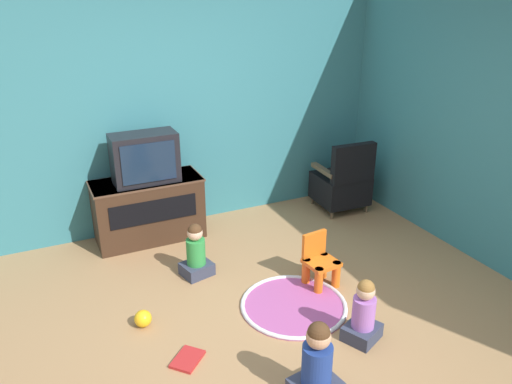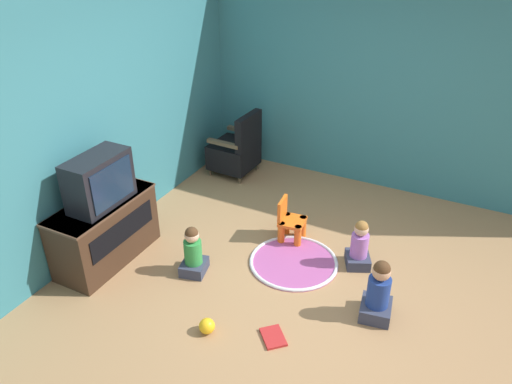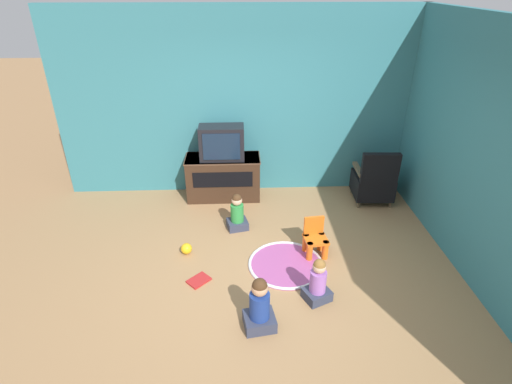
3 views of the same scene
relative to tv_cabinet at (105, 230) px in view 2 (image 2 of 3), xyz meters
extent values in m
plane|color=#9E754C|center=(0.49, -1.98, -0.36)|extent=(30.00, 30.00, 0.00)
cube|color=teal|center=(0.25, 0.33, 1.07)|extent=(5.54, 0.12, 2.86)
cube|color=teal|center=(2.96, -2.29, 1.07)|extent=(0.12, 5.36, 2.86)
cube|color=#382316|center=(0.00, 0.00, -0.01)|extent=(1.14, 0.49, 0.69)
cube|color=#503626|center=(0.00, 0.00, 0.32)|extent=(1.17, 0.50, 0.02)
cube|color=black|center=(0.00, -0.25, 0.07)|extent=(0.92, 0.01, 0.25)
cube|color=black|center=(0.00, -0.04, 0.60)|extent=(0.67, 0.33, 0.52)
cube|color=#142338|center=(0.00, -0.21, 0.60)|extent=(0.55, 0.02, 0.41)
cylinder|color=brown|center=(2.61, 0.01, -0.31)|extent=(0.04, 0.04, 0.10)
cylinder|color=brown|center=(2.12, 0.03, -0.31)|extent=(0.04, 0.04, 0.10)
cylinder|color=brown|center=(2.59, -0.47, -0.31)|extent=(0.04, 0.04, 0.10)
cylinder|color=brown|center=(2.09, -0.45, -0.31)|extent=(0.04, 0.04, 0.10)
cube|color=black|center=(2.35, -0.22, -0.09)|extent=(0.61, 0.59, 0.34)
cube|color=black|center=(2.34, -0.47, 0.32)|extent=(0.56, 0.12, 0.46)
cube|color=brown|center=(2.61, -0.23, 0.19)|extent=(0.09, 0.49, 0.05)
cube|color=brown|center=(2.10, -0.21, 0.19)|extent=(0.09, 0.49, 0.05)
cylinder|color=orange|center=(1.12, -1.71, -0.23)|extent=(0.08, 0.08, 0.25)
cylinder|color=orange|center=(1.32, -1.69, -0.23)|extent=(0.08, 0.08, 0.25)
cylinder|color=orange|center=(1.10, -1.52, -0.23)|extent=(0.08, 0.08, 0.25)
cylinder|color=orange|center=(1.30, -1.50, -0.23)|extent=(0.08, 0.08, 0.25)
cube|color=orange|center=(1.21, -1.61, -0.12)|extent=(0.32, 0.30, 0.04)
cube|color=orange|center=(1.20, -1.49, 0.02)|extent=(0.26, 0.07, 0.24)
cylinder|color=#A54C8C|center=(0.81, -1.80, -0.35)|extent=(0.94, 0.94, 0.01)
torus|color=silver|center=(0.81, -1.80, -0.35)|extent=(0.94, 0.94, 0.04)
cube|color=#33384C|center=(0.21, -0.94, -0.30)|extent=(0.33, 0.30, 0.12)
cylinder|color=#2D8C3F|center=(0.21, -0.94, -0.11)|extent=(0.18, 0.18, 0.26)
sphere|color=#D8AD8C|center=(0.21, -0.94, 0.09)|extent=(0.15, 0.15, 0.15)
sphere|color=#472D19|center=(0.21, -0.94, 0.12)|extent=(0.14, 0.14, 0.14)
cube|color=#33384C|center=(1.09, -2.41, -0.30)|extent=(0.35, 0.33, 0.12)
cylinder|color=#A566BF|center=(1.09, -2.41, -0.11)|extent=(0.18, 0.18, 0.26)
sphere|color=#D8AD8C|center=(1.09, -2.41, 0.09)|extent=(0.15, 0.15, 0.15)
sphere|color=olive|center=(1.09, -2.41, 0.12)|extent=(0.13, 0.13, 0.13)
cube|color=#33384C|center=(0.43, -2.78, -0.29)|extent=(0.35, 0.32, 0.14)
cylinder|color=navy|center=(0.43, -2.78, -0.07)|extent=(0.21, 0.21, 0.29)
sphere|color=tan|center=(0.43, -2.78, 0.15)|extent=(0.17, 0.17, 0.17)
sphere|color=#472D19|center=(0.43, -2.78, 0.18)|extent=(0.15, 0.15, 0.15)
sphere|color=yellow|center=(-0.45, -1.51, -0.29)|extent=(0.14, 0.14, 0.14)
cube|color=#B22323|center=(-0.25, -2.06, -0.35)|extent=(0.31, 0.31, 0.02)
camera|label=1|loc=(-1.05, -4.97, 2.27)|focal=35.00mm
camera|label=2|loc=(-3.13, -3.35, 2.93)|focal=35.00mm
camera|label=3|loc=(0.27, -5.73, 2.82)|focal=28.00mm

